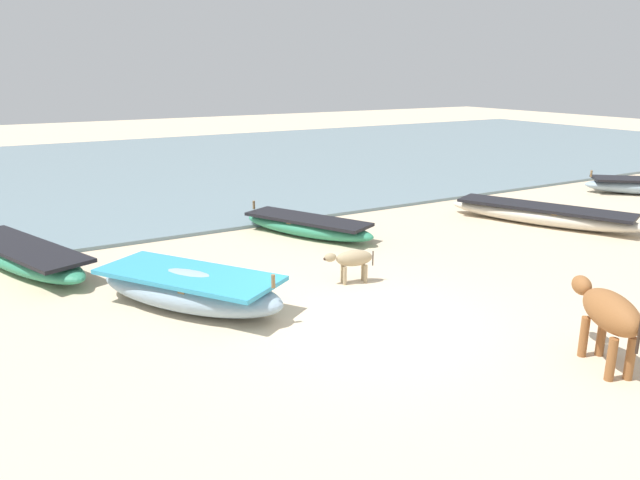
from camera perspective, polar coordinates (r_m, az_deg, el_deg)
ground at (r=8.99m, az=5.64°, el=-7.92°), size 80.00×80.00×0.00m
sea_water at (r=23.46m, az=-18.08°, el=6.36°), size 60.00×20.00×0.08m
fishing_boat_0 at (r=13.49m, az=-1.22°, el=1.37°), size 2.24×3.44×0.62m
fishing_boat_3 at (r=9.65m, az=-12.35°, el=-4.52°), size 2.83×3.46×0.78m
fishing_boat_4 at (r=15.47m, az=20.52°, el=2.31°), size 2.74×4.60×0.66m
fishing_boat_6 at (r=12.53m, az=-26.48°, el=-1.38°), size 2.31×4.22×0.67m
cow_adult_brown at (r=8.29m, az=25.81°, el=-6.29°), size 0.92×1.46×0.99m
calf_near_dun at (r=10.47m, az=3.12°, el=-1.87°), size 0.90×0.43×0.59m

